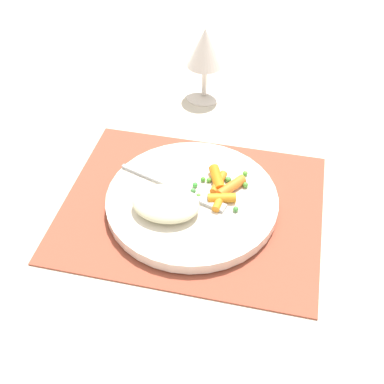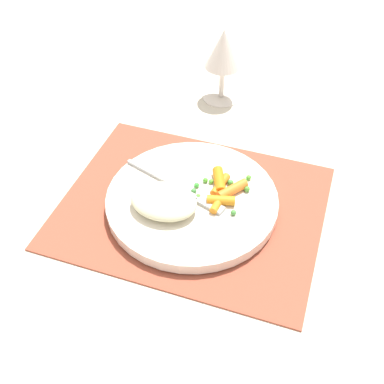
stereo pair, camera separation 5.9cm
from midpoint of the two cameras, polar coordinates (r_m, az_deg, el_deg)
The scene contains 8 objects.
ground_plane at distance 0.77m, azimuth -2.18°, elevation -1.89°, with size 2.40×2.40×0.00m, color beige.
placemat at distance 0.77m, azimuth -2.19°, elevation -1.73°, with size 0.41×0.32×0.01m, color #9E4733.
plate at distance 0.76m, azimuth -2.21°, elevation -1.11°, with size 0.27×0.27×0.02m, color silver.
rice_mound at distance 0.73m, azimuth -5.42°, elevation -1.43°, with size 0.10×0.08×0.03m, color beige.
carrot_portion at distance 0.76m, azimuth 1.32°, elevation 0.43°, with size 0.06×0.10×0.02m.
pea_scatter at distance 0.76m, azimuth 0.73°, elevation 0.42°, with size 0.10×0.10×0.01m.
fork at distance 0.76m, azimuth -3.33°, elevation 0.00°, with size 0.18×0.07×0.01m.
wine_glass at distance 0.96m, azimuth -0.29°, elevation 16.20°, with size 0.08×0.08×0.15m.
Camera 1 is at (0.12, -0.52, 0.56)m, focal length 45.49 mm.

